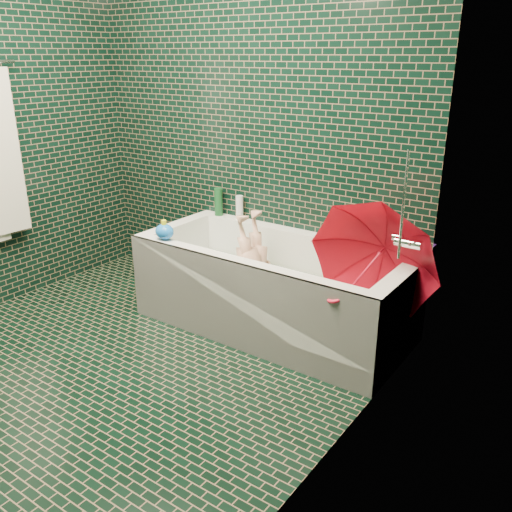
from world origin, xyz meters
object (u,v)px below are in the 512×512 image
Objects in this scene: child at (255,276)px; bath_toy at (164,231)px; bathtub at (272,297)px; rubber_duck at (363,239)px; umbrella at (364,272)px.

child is 6.32× the size of bath_toy.
bath_toy is (-0.47, -0.32, 0.29)m from child.
bathtub is 0.67m from rubber_duck.
bathtub is 13.25× the size of rubber_duck.
umbrella is (0.78, -0.10, 0.24)m from child.
rubber_duck is 0.99× the size of bath_toy.
bath_toy is at bearing -155.09° from bathtub.
bath_toy is (-0.62, -0.29, 0.39)m from bathtub.
rubber_duck is at bearing 35.24° from bathtub.
umbrella is (0.64, -0.07, 0.34)m from bathtub.
umbrella is 1.28m from bath_toy.
bathtub is 2.40× the size of umbrella.
rubber_duck reaches higher than bathtub.
rubber_duck is at bearing 31.17° from bath_toy.
bathtub is at bearing 175.92° from umbrella.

